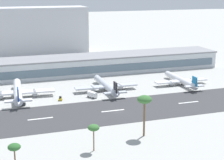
{
  "coord_description": "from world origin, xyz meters",
  "views": [
    {
      "loc": [
        -62.8,
        -172.78,
        61.85
      ],
      "look_at": [
        10.05,
        37.52,
        6.81
      ],
      "focal_mm": 62.23,
      "sensor_mm": 36.0,
      "label": 1
    }
  ],
  "objects_px": {
    "service_box_truck_2": "(92,95)",
    "palm_tree_1": "(145,101)",
    "airliner_navy_tail_gate_0": "(18,92)",
    "palm_tree_0": "(14,148)",
    "airliner_blue_tail_gate_2": "(182,81)",
    "service_baggage_tug_1": "(60,99)",
    "airliner_black_tail_gate_1": "(107,86)",
    "palm_tree_2": "(94,128)",
    "terminal_building": "(83,65)",
    "service_fuel_truck_0": "(20,101)",
    "distant_hotel_block": "(27,31)"
  },
  "relations": [
    {
      "from": "service_box_truck_2",
      "to": "palm_tree_1",
      "type": "xyz_separation_m",
      "value": [
        4.65,
        -61.34,
        13.54
      ]
    },
    {
      "from": "airliner_navy_tail_gate_0",
      "to": "palm_tree_0",
      "type": "distance_m",
      "value": 92.02
    },
    {
      "from": "airliner_navy_tail_gate_0",
      "to": "airliner_blue_tail_gate_2",
      "type": "relative_size",
      "value": 1.17
    },
    {
      "from": "airliner_navy_tail_gate_0",
      "to": "palm_tree_1",
      "type": "distance_m",
      "value": 87.15
    },
    {
      "from": "service_box_truck_2",
      "to": "palm_tree_0",
      "type": "distance_m",
      "value": 93.07
    },
    {
      "from": "service_baggage_tug_1",
      "to": "service_box_truck_2",
      "type": "distance_m",
      "value": 18.03
    },
    {
      "from": "airliner_black_tail_gate_1",
      "to": "palm_tree_0",
      "type": "relative_size",
      "value": 4.14
    },
    {
      "from": "airliner_navy_tail_gate_0",
      "to": "service_baggage_tug_1",
      "type": "relative_size",
      "value": 14.4
    },
    {
      "from": "palm_tree_2",
      "to": "airliner_black_tail_gate_1",
      "type": "bearing_deg",
      "value": 68.38
    },
    {
      "from": "terminal_building",
      "to": "airliner_black_tail_gate_1",
      "type": "height_order",
      "value": "terminal_building"
    },
    {
      "from": "airliner_navy_tail_gate_0",
      "to": "service_baggage_tug_1",
      "type": "distance_m",
      "value": 24.8
    },
    {
      "from": "service_fuel_truck_0",
      "to": "service_box_truck_2",
      "type": "height_order",
      "value": "service_fuel_truck_0"
    },
    {
      "from": "airliner_blue_tail_gate_2",
      "to": "service_box_truck_2",
      "type": "relative_size",
      "value": 6.68
    },
    {
      "from": "terminal_building",
      "to": "palm_tree_1",
      "type": "xyz_separation_m",
      "value": [
        -6.82,
        -122.82,
        9.15
      ]
    },
    {
      "from": "terminal_building",
      "to": "palm_tree_2",
      "type": "xyz_separation_m",
      "value": [
        -30.9,
        -130.29,
        2.94
      ]
    },
    {
      "from": "airliner_navy_tail_gate_0",
      "to": "airliner_black_tail_gate_1",
      "type": "xyz_separation_m",
      "value": [
        51.41,
        -2.46,
        -0.32
      ]
    },
    {
      "from": "palm_tree_0",
      "to": "distant_hotel_block",
      "type": "bearing_deg",
      "value": 81.88
    },
    {
      "from": "airliner_blue_tail_gate_2",
      "to": "service_baggage_tug_1",
      "type": "xyz_separation_m",
      "value": [
        -79.12,
        -7.66,
        -1.82
      ]
    },
    {
      "from": "airliner_navy_tail_gate_0",
      "to": "palm_tree_0",
      "type": "bearing_deg",
      "value": 178.38
    },
    {
      "from": "palm_tree_1",
      "to": "palm_tree_0",
      "type": "bearing_deg",
      "value": -162.53
    },
    {
      "from": "palm_tree_2",
      "to": "airliner_blue_tail_gate_2",
      "type": "bearing_deg",
      "value": 43.74
    },
    {
      "from": "airliner_navy_tail_gate_0",
      "to": "palm_tree_1",
      "type": "relative_size",
      "value": 2.85
    },
    {
      "from": "service_box_truck_2",
      "to": "palm_tree_1",
      "type": "distance_m",
      "value": 62.99
    },
    {
      "from": "airliner_blue_tail_gate_2",
      "to": "service_box_truck_2",
      "type": "distance_m",
      "value": 61.69
    },
    {
      "from": "service_fuel_truck_0",
      "to": "service_box_truck_2",
      "type": "bearing_deg",
      "value": -108.12
    },
    {
      "from": "airliner_black_tail_gate_1",
      "to": "palm_tree_2",
      "type": "bearing_deg",
      "value": 159.69
    },
    {
      "from": "service_baggage_tug_1",
      "to": "airliner_black_tail_gate_1",
      "type": "bearing_deg",
      "value": -58.68
    },
    {
      "from": "terminal_building",
      "to": "airliner_navy_tail_gate_0",
      "type": "height_order",
      "value": "terminal_building"
    },
    {
      "from": "airliner_black_tail_gate_1",
      "to": "airliner_blue_tail_gate_2",
      "type": "bearing_deg",
      "value": -91.16
    },
    {
      "from": "service_fuel_truck_0",
      "to": "service_box_truck_2",
      "type": "relative_size",
      "value": 1.38
    },
    {
      "from": "airliner_blue_tail_gate_2",
      "to": "palm_tree_1",
      "type": "bearing_deg",
      "value": 142.22
    },
    {
      "from": "service_fuel_truck_0",
      "to": "palm_tree_2",
      "type": "height_order",
      "value": "palm_tree_2"
    },
    {
      "from": "airliner_black_tail_gate_1",
      "to": "palm_tree_1",
      "type": "xyz_separation_m",
      "value": [
        -7.3,
        -71.74,
        12.31
      ]
    },
    {
      "from": "distant_hotel_block",
      "to": "palm_tree_2",
      "type": "height_order",
      "value": "distant_hotel_block"
    },
    {
      "from": "service_fuel_truck_0",
      "to": "service_baggage_tug_1",
      "type": "height_order",
      "value": "service_fuel_truck_0"
    },
    {
      "from": "terminal_building",
      "to": "service_baggage_tug_1",
      "type": "xyz_separation_m",
      "value": [
        -29.47,
        -60.86,
        -5.14
      ]
    },
    {
      "from": "palm_tree_0",
      "to": "terminal_building",
      "type": "bearing_deg",
      "value": 66.43
    },
    {
      "from": "airliner_blue_tail_gate_2",
      "to": "palm_tree_1",
      "type": "distance_m",
      "value": 90.51
    },
    {
      "from": "terminal_building",
      "to": "airliner_navy_tail_gate_0",
      "type": "distance_m",
      "value": 70.47
    },
    {
      "from": "distant_hotel_block",
      "to": "airliner_black_tail_gate_1",
      "type": "height_order",
      "value": "distant_hotel_block"
    },
    {
      "from": "airliner_blue_tail_gate_2",
      "to": "service_fuel_truck_0",
      "type": "distance_m",
      "value": 101.2
    },
    {
      "from": "terminal_building",
      "to": "service_box_truck_2",
      "type": "bearing_deg",
      "value": -100.56
    },
    {
      "from": "service_box_truck_2",
      "to": "palm_tree_2",
      "type": "relative_size",
      "value": 0.61
    },
    {
      "from": "airliner_blue_tail_gate_2",
      "to": "palm_tree_0",
      "type": "bearing_deg",
      "value": 129.34
    },
    {
      "from": "service_baggage_tug_1",
      "to": "airliner_navy_tail_gate_0",
      "type": "bearing_deg",
      "value": 73.55
    },
    {
      "from": "airliner_blue_tail_gate_2",
      "to": "palm_tree_0",
      "type": "relative_size",
      "value": 3.93
    },
    {
      "from": "airliner_navy_tail_gate_0",
      "to": "service_box_truck_2",
      "type": "bearing_deg",
      "value": -103.37
    },
    {
      "from": "terminal_building",
      "to": "palm_tree_0",
      "type": "distance_m",
      "value": 152.65
    },
    {
      "from": "service_fuel_truck_0",
      "to": "airliner_navy_tail_gate_0",
      "type": "bearing_deg",
      "value": -19.2
    },
    {
      "from": "service_box_truck_2",
      "to": "palm_tree_1",
      "type": "bearing_deg",
      "value": -22.2
    }
  ]
}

